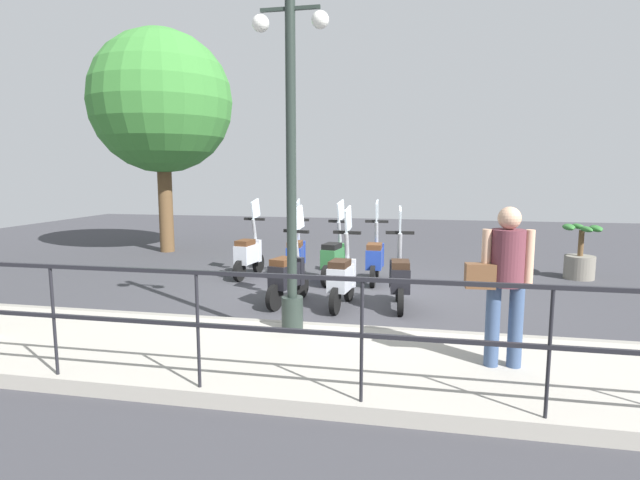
% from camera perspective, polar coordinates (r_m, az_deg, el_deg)
% --- Properties ---
extents(ground_plane, '(28.00, 28.00, 0.00)m').
position_cam_1_polar(ground_plane, '(8.51, 3.06, -6.29)').
color(ground_plane, '#38383D').
extents(promenade_walkway, '(2.20, 20.00, 0.15)m').
position_cam_1_polar(promenade_walkway, '(5.52, -1.75, -13.37)').
color(promenade_walkway, '#A39E93').
rests_on(promenade_walkway, ground_plane).
extents(fence_railing, '(0.04, 16.03, 1.07)m').
position_cam_1_polar(fence_railing, '(4.30, -4.96, -7.99)').
color(fence_railing, black).
rests_on(fence_railing, promenade_walkway).
extents(lamp_post_near, '(0.26, 0.90, 4.12)m').
position_cam_1_polar(lamp_post_near, '(5.96, -3.30, 6.84)').
color(lamp_post_near, '#232D28').
rests_on(lamp_post_near, promenade_walkway).
extents(pedestrian_with_bag, '(0.34, 0.64, 1.59)m').
position_cam_1_polar(pedestrian_with_bag, '(5.17, 20.33, -3.73)').
color(pedestrian_with_bag, '#384C70').
rests_on(pedestrian_with_bag, promenade_walkway).
extents(tree_large, '(3.54, 3.54, 5.59)m').
position_cam_1_polar(tree_large, '(13.61, -17.67, 14.73)').
color(tree_large, brown).
rests_on(tree_large, ground_plane).
extents(potted_palm, '(1.06, 0.66, 1.05)m').
position_cam_1_polar(potted_palm, '(10.92, 27.59, -1.64)').
color(potted_palm, slate).
rests_on(potted_palm, ground_plane).
extents(scooter_near_0, '(1.23, 0.44, 1.54)m').
position_cam_1_polar(scooter_near_0, '(7.69, 9.10, -4.21)').
color(scooter_near_0, black).
rests_on(scooter_near_0, ground_plane).
extents(scooter_near_1, '(1.23, 0.44, 1.54)m').
position_cam_1_polar(scooter_near_1, '(7.63, 2.55, -4.20)').
color(scooter_near_1, black).
rests_on(scooter_near_1, ground_plane).
extents(scooter_near_2, '(1.21, 0.53, 1.54)m').
position_cam_1_polar(scooter_near_2, '(7.82, -3.69, -3.92)').
color(scooter_near_2, black).
rests_on(scooter_near_2, ground_plane).
extents(scooter_far_0, '(1.23, 0.44, 1.54)m').
position_cam_1_polar(scooter_far_0, '(9.39, 6.30, -1.98)').
color(scooter_far_0, black).
rests_on(scooter_far_0, ground_plane).
extents(scooter_far_1, '(1.22, 0.48, 1.54)m').
position_cam_1_polar(scooter_far_1, '(9.35, 1.66, -1.97)').
color(scooter_far_1, black).
rests_on(scooter_far_1, ground_plane).
extents(scooter_far_2, '(1.23, 0.44, 1.54)m').
position_cam_1_polar(scooter_far_2, '(9.65, -2.75, -1.67)').
color(scooter_far_2, black).
rests_on(scooter_far_2, ground_plane).
extents(scooter_far_3, '(1.23, 0.45, 1.54)m').
position_cam_1_polar(scooter_far_3, '(9.92, -8.15, -1.48)').
color(scooter_far_3, black).
rests_on(scooter_far_3, ground_plane).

